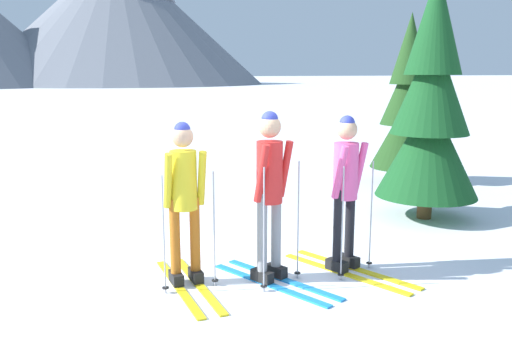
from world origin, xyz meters
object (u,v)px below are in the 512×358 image
at_px(pine_tree_near, 430,108).
at_px(skier_in_pink, 346,187).
at_px(skier_in_red, 270,188).
at_px(pine_tree_mid, 408,107).
at_px(skier_in_yellow, 184,197).

bearing_deg(pine_tree_near, skier_in_pink, -144.32).
height_order(skier_in_red, pine_tree_near, pine_tree_near).
height_order(skier_in_red, pine_tree_mid, pine_tree_mid).
bearing_deg(pine_tree_mid, skier_in_pink, -130.94).
distance_m(skier_in_red, pine_tree_mid, 6.11).
xyz_separation_m(skier_in_red, skier_in_pink, (0.92, 0.03, -0.05)).
bearing_deg(pine_tree_near, skier_in_yellow, -160.34).
distance_m(skier_in_yellow, skier_in_red, 0.92).
relative_size(skier_in_red, pine_tree_mid, 0.55).
bearing_deg(pine_tree_near, pine_tree_mid, 62.59).
bearing_deg(skier_in_red, skier_in_pink, 1.83).
xyz_separation_m(skier_in_pink, pine_tree_near, (2.28, 1.64, 0.72)).
bearing_deg(pine_tree_mid, pine_tree_near, -117.41).
bearing_deg(pine_tree_mid, skier_in_yellow, -143.83).
relative_size(skier_in_red, pine_tree_near, 0.50).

